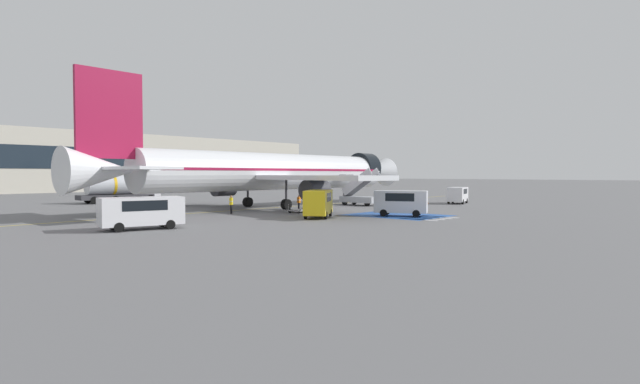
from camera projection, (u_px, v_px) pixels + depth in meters
The scene contains 20 objects.
ground_plane at pixel (269, 208), 54.83m from camera, with size 600.00×600.00×0.00m, color slate.
apron_leadline_yellow at pixel (277, 207), 55.77m from camera, with size 0.20×77.71×0.01m, color gold.
apron_stand_patch_blue at pixel (397, 215), 45.21m from camera, with size 6.74×8.48×0.01m, color #2856A8.
apron_walkway_bar_0 at pixel (418, 219), 41.04m from camera, with size 0.44×3.60×0.01m, color silver.
apron_walkway_bar_1 at pixel (426, 218), 41.94m from camera, with size 0.44×3.60×0.01m, color silver.
apron_walkway_bar_2 at pixel (433, 218), 42.83m from camera, with size 0.44×3.60×0.01m, color silver.
apron_walkway_bar_3 at pixel (439, 217), 43.73m from camera, with size 0.44×3.60×0.01m, color silver.
airliner at pixel (273, 171), 55.13m from camera, with size 44.25×34.77×12.37m.
boarding_stairs_forward at pixel (360, 196), 59.58m from camera, with size 2.21×5.23×4.49m.
fuel_tanker at pixel (118, 189), 64.85m from camera, with size 10.42×3.41×3.60m.
service_van_0 at pixel (458, 194), 63.02m from camera, with size 4.70×2.98×2.06m.
service_van_1 at pixel (141, 210), 33.62m from camera, with size 5.68×3.30×2.19m.
service_van_2 at pixel (401, 201), 44.36m from camera, with size 3.67×4.94×2.26m.
service_van_3 at pixel (318, 201), 42.67m from camera, with size 4.91×4.09×2.35m.
baggage_cart at pixel (302, 210), 48.37m from camera, with size 2.75×1.77×0.87m.
ground_crew_0 at pixel (231, 203), 46.85m from camera, with size 0.48×0.43×1.74m.
ground_crew_1 at pixel (299, 202), 51.28m from camera, with size 0.48×0.34×1.59m.
ground_crew_2 at pixel (317, 199), 55.40m from camera, with size 0.48×0.35×1.59m.
traffic_cone_0 at pixel (427, 201), 62.98m from camera, with size 0.54×0.54×0.60m.
terminal_building at pixel (83, 162), 108.66m from camera, with size 122.69×12.10×12.80m.
Camera 1 is at (-37.08, -40.64, 3.76)m, focal length 28.00 mm.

